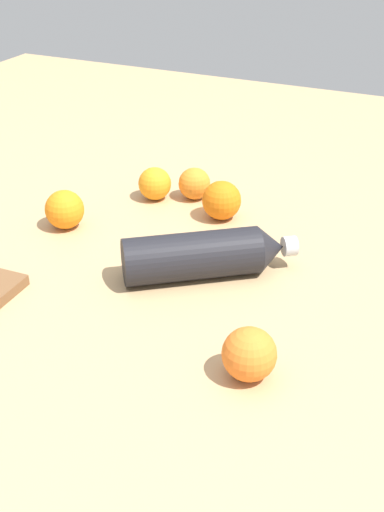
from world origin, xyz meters
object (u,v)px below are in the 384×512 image
Objects in this scene: orange_4 at (222,200)px; orange_1 at (249,354)px; water_bottle at (206,255)px; orange_0 at (65,209)px; orange_2 at (194,184)px; orange_3 at (155,184)px.

orange_1 is at bearing -62.92° from orange_4.
water_bottle is 0.22m from orange_4.
orange_0 is at bearing -147.78° from orange_4.
orange_0 reaches higher than orange_2.
water_bottle is 4.09× the size of orange_2.
water_bottle is at bearing -8.95° from orange_0.
orange_1 is 0.58m from orange_3.
orange_0 is 0.30m from orange_4.
orange_4 is (0.09, -0.06, 0.01)m from orange_2.
water_bottle is at bearing -61.66° from orange_2.
orange_4 is (0.16, -0.03, 0.00)m from orange_3.
orange_0 is at bearing -117.01° from orange_3.
orange_0 is at bearing 150.70° from orange_1.
orange_4 is (-0.22, 0.42, 0.00)m from orange_1.
water_bottle reaches higher than orange_1.
orange_4 is at bearing -35.62° from orange_2.
orange_1 is (0.16, -0.21, -0.00)m from water_bottle.
orange_2 is 0.11m from orange_4.
orange_1 reaches higher than orange_3.
orange_1 is (0.47, -0.26, -0.00)m from orange_0.
water_bottle is at bearing -74.03° from orange_4.
water_bottle is 3.64× the size of orange_0.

